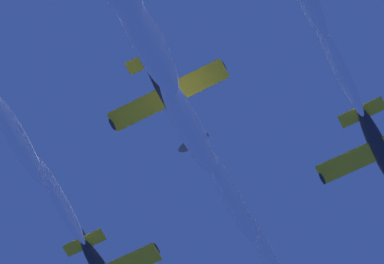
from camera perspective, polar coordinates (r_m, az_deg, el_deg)
name	(u,v)px	position (r m, az deg, el deg)	size (l,w,h in m)	color
airplane_right_wingman	(381,153)	(63.04, 11.97, -1.34)	(8.36, 7.90, 2.68)	#232328
airplane_slot_tail	(171,101)	(63.31, -1.37, 2.00)	(8.37, 7.86, 2.63)	#232328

